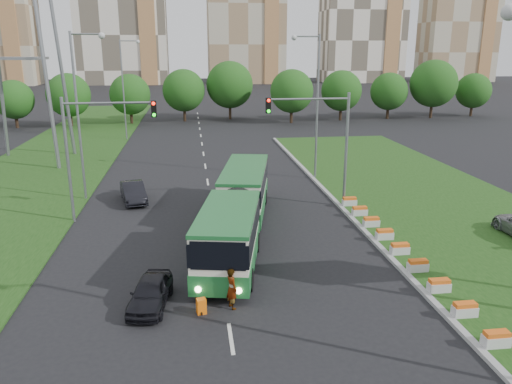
{
  "coord_description": "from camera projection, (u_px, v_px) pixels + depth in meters",
  "views": [
    {
      "loc": [
        -4.25,
        -22.96,
        10.74
      ],
      "look_at": [
        -0.53,
        5.35,
        2.6
      ],
      "focal_mm": 35.0,
      "sensor_mm": 36.0,
      "label": 1
    }
  ],
  "objects": [
    {
      "name": "car_left_far",
      "position": [
        133.0,
        192.0,
        36.52
      ],
      "size": [
        2.47,
        4.61,
        1.44
      ],
      "primitive_type": "imported",
      "rotation": [
        0.0,
        0.0,
        0.23
      ],
      "color": "black",
      "rests_on": "ground"
    },
    {
      "name": "ground",
      "position": [
        280.0,
        269.0,
        25.37
      ],
      "size": [
        360.0,
        360.0,
        0.0
      ],
      "primitive_type": "plane",
      "color": "black",
      "rests_on": "ground"
    },
    {
      "name": "median_kerb",
      "position": [
        347.0,
        214.0,
        33.73
      ],
      "size": [
        0.3,
        60.0,
        0.18
      ],
      "primitive_type": "cube",
      "color": "#9A9A9A",
      "rests_on": "ground"
    },
    {
      "name": "street_lamps",
      "position": [
        210.0,
        125.0,
        32.88
      ],
      "size": [
        36.0,
        60.0,
        12.0
      ],
      "primitive_type": null,
      "color": "gray",
      "rests_on": "ground"
    },
    {
      "name": "lane_markings",
      "position": [
        207.0,
        176.0,
        44.06
      ],
      "size": [
        0.2,
        100.0,
        0.01
      ],
      "primitive_type": null,
      "color": "silver",
      "rests_on": "ground"
    },
    {
      "name": "tree_line",
      "position": [
        281.0,
        92.0,
        77.83
      ],
      "size": [
        120.0,
        8.0,
        9.0
      ],
      "primitive_type": null,
      "color": "#184A13",
      "rests_on": "ground"
    },
    {
      "name": "left_verge",
      "position": [
        45.0,
        168.0,
        46.94
      ],
      "size": [
        12.0,
        110.0,
        0.1
      ],
      "primitive_type": "cube",
      "color": "#194012",
      "rests_on": "ground"
    },
    {
      "name": "pedestrian",
      "position": [
        232.0,
        289.0,
        21.32
      ],
      "size": [
        0.66,
        0.79,
        1.83
      ],
      "primitive_type": "imported",
      "rotation": [
        0.0,
        0.0,
        1.97
      ],
      "color": "gray",
      "rests_on": "ground"
    },
    {
      "name": "traffic_mast_median",
      "position": [
        324.0,
        132.0,
        34.04
      ],
      "size": [
        5.76,
        0.32,
        8.0
      ],
      "color": "gray",
      "rests_on": "ground"
    },
    {
      "name": "shopping_trolley",
      "position": [
        201.0,
        306.0,
        21.03
      ],
      "size": [
        0.39,
        0.41,
        0.67
      ],
      "rotation": [
        0.0,
        0.0,
        0.21
      ],
      "color": "orange",
      "rests_on": "ground"
    },
    {
      "name": "articulated_bus",
      "position": [
        236.0,
        208.0,
        29.47
      ],
      "size": [
        2.68,
        17.18,
        2.83
      ],
      "rotation": [
        0.0,
        0.0,
        -0.2
      ],
      "color": "white",
      "rests_on": "ground"
    },
    {
      "name": "apartment_tower_east",
      "position": [
        363.0,
        11.0,
        168.84
      ],
      "size": [
        27.0,
        15.0,
        47.0
      ],
      "primitive_type": "cube",
      "color": "silver",
      "rests_on": "ground"
    },
    {
      "name": "traffic_mast_left",
      "position": [
        93.0,
        140.0,
        31.18
      ],
      "size": [
        5.76,
        0.32,
        8.0
      ],
      "color": "gray",
      "rests_on": "ground"
    },
    {
      "name": "flower_planters",
      "position": [
        400.0,
        248.0,
        26.85
      ],
      "size": [
        1.1,
        18.1,
        0.6
      ],
      "primitive_type": null,
      "color": "silver",
      "rests_on": "grass_median"
    },
    {
      "name": "apartment_tower_ceast",
      "position": [
        246.0,
        5.0,
        163.42
      ],
      "size": [
        25.0,
        15.0,
        50.0
      ],
      "primitive_type": "cube",
      "color": "#BEB599",
      "rests_on": "ground"
    },
    {
      "name": "grass_median",
      "position": [
        444.0,
        210.0,
        34.6
      ],
      "size": [
        14.0,
        60.0,
        0.15
      ],
      "primitive_type": "cube",
      "color": "#194012",
      "rests_on": "ground"
    },
    {
      "name": "apartment_tower_cwest",
      "position": [
        120.0,
        0.0,
        158.14
      ],
      "size": [
        28.0,
        15.0,
        52.0
      ],
      "primitive_type": "cube",
      "color": "silver",
      "rests_on": "ground"
    },
    {
      "name": "midrise_east",
      "position": [
        459.0,
        23.0,
        174.18
      ],
      "size": [
        24.0,
        14.0,
        40.0
      ],
      "primitive_type": "cube",
      "color": "#BEB599",
      "rests_on": "ground"
    },
    {
      "name": "car_left_near",
      "position": [
        150.0,
        292.0,
        21.57
      ],
      "size": [
        2.06,
        3.95,
        1.28
      ],
      "primitive_type": "imported",
      "rotation": [
        0.0,
        0.0,
        -0.15
      ],
      "color": "black",
      "rests_on": "ground"
    }
  ]
}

